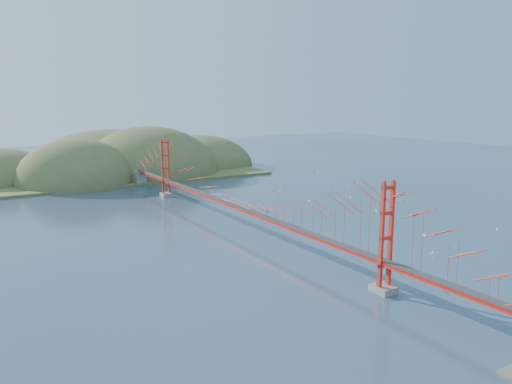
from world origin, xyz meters
TOP-DOWN VIEW (x-y plane):
  - ground at (0.00, 0.00)m, footprint 320.00×320.00m
  - bridge at (0.00, 0.18)m, footprint 2.20×94.40m
  - far_headlands at (2.21, 68.52)m, footprint 84.00×58.00m
  - sailboat_4 at (31.14, 9.28)m, footprint 0.55×0.57m
  - sailboat_17 at (45.02, 37.15)m, footprint 0.58×0.47m
  - sailboat_5 at (36.87, 1.48)m, footprint 0.58×0.60m
  - sailboat_6 at (14.77, -24.19)m, footprint 0.50×0.50m
  - sailboat_13 at (33.16, -21.26)m, footprint 0.64×0.64m
  - sailboat_16 at (16.02, 14.78)m, footprint 0.68×0.68m
  - sailboat_9 at (39.11, 18.62)m, footprint 0.69×0.69m
  - sailboat_8 at (42.64, 19.54)m, footprint 0.54×0.49m
  - sailboat_12 at (24.41, 24.14)m, footprint 0.60×0.58m
  - sailboat_14 at (21.80, 10.74)m, footprint 0.52×0.62m
  - sailboat_10 at (21.00, -17.64)m, footprint 0.48×0.56m
  - sailboat_0 at (26.69, -2.42)m, footprint 0.49×0.59m
  - sailboat_15 at (22.45, 21.80)m, footprint 0.44×0.52m
  - sailboat_1 at (32.92, 15.92)m, footprint 0.67×0.67m
  - sailboat_3 at (19.60, 7.22)m, footprint 0.53×0.50m
  - sailboat_extra_0 at (40.19, 42.00)m, footprint 0.64×0.64m
  - sailboat_extra_1 at (40.47, 18.14)m, footprint 0.54×0.54m

SIDE VIEW (x-z plane):
  - ground at x=0.00m, z-range 0.00..0.00m
  - far_headlands at x=2.21m, z-range -12.50..12.50m
  - sailboat_6 at x=14.77m, z-range -0.15..0.41m
  - sailboat_extra_1 at x=40.47m, z-range -0.15..0.42m
  - sailboat_3 at x=19.60m, z-range -0.16..0.44m
  - sailboat_15 at x=22.45m, z-range -0.16..0.44m
  - sailboat_8 at x=42.64m, z-range -0.17..0.45m
  - sailboat_4 at x=31.14m, z-range -0.18..0.47m
  - sailboat_10 at x=21.00m, z-range -0.18..0.47m
  - sailboat_5 at x=36.87m, z-range -0.19..0.48m
  - sailboat_17 at x=45.02m, z-range -0.19..0.49m
  - sailboat_12 at x=24.41m, z-range -0.19..0.49m
  - sailboat_13 at x=33.16m, z-range -0.19..0.49m
  - sailboat_0 at x=26.69m, z-range -0.19..0.50m
  - sailboat_16 at x=16.02m, z-range -0.20..0.51m
  - sailboat_14 at x=21.80m, z-range -0.20..0.52m
  - sailboat_extra_0 at x=40.19m, z-range -0.21..0.52m
  - sailboat_9 at x=39.11m, z-range -0.21..0.52m
  - sailboat_1 at x=32.92m, z-range -0.21..0.52m
  - bridge at x=0.00m, z-range 1.01..13.01m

